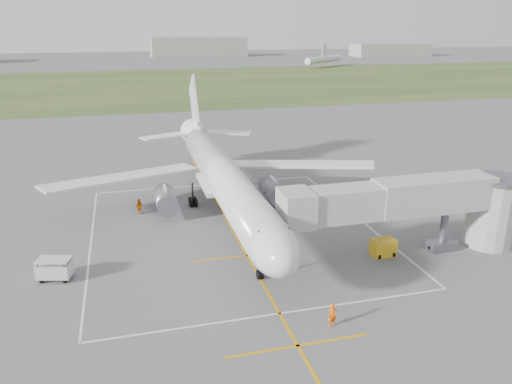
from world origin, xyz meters
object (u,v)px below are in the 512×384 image
object	(u,v)px
baggage_cart	(55,269)
ramp_worker_nose	(332,315)
airliner	(223,177)
gpu_unit	(383,247)
jet_bridge	(425,205)
ramp_worker_wing	(139,206)

from	to	relation	value
baggage_cart	ramp_worker_nose	distance (m)	23.06
airliner	gpu_unit	world-z (taller)	airliner
gpu_unit	baggage_cart	world-z (taller)	baggage_cart
jet_bridge	ramp_worker_wing	xyz separation A→B (m)	(-24.81, 17.03, -3.86)
gpu_unit	ramp_worker_nose	bearing A→B (deg)	-136.97
baggage_cart	ramp_worker_nose	world-z (taller)	baggage_cart
airliner	ramp_worker_wing	xyz separation A→B (m)	(-9.09, 2.78, -3.51)
airliner	ramp_worker_nose	xyz separation A→B (m)	(3.08, -23.23, -3.51)
baggage_cart	ramp_worker_wing	world-z (taller)	baggage_cart
gpu_unit	jet_bridge	bearing A→B (deg)	-8.81
gpu_unit	ramp_worker_wing	size ratio (longest dim) A/B	1.25
jet_bridge	baggage_cart	distance (m)	32.58
jet_bridge	gpu_unit	size ratio (longest dim) A/B	10.65
gpu_unit	ramp_worker_nose	distance (m)	12.99
airliner	ramp_worker_nose	distance (m)	23.69
baggage_cart	ramp_worker_wing	bearing A→B (deg)	77.12
airliner	jet_bridge	size ratio (longest dim) A/B	2.00
ramp_worker_nose	jet_bridge	bearing A→B (deg)	30.57
gpu_unit	ramp_worker_nose	size ratio (longest dim) A/B	1.24
airliner	baggage_cart	world-z (taller)	airliner
jet_bridge	ramp_worker_nose	xyz separation A→B (m)	(-12.64, -8.98, -3.86)
jet_bridge	ramp_worker_nose	bearing A→B (deg)	-144.62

